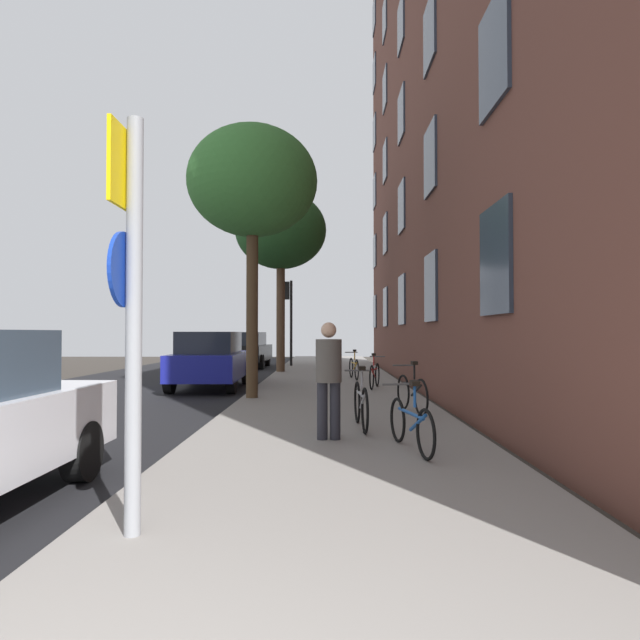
# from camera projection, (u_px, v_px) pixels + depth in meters

# --- Properties ---
(ground_plane) EXTENTS (41.80, 41.80, 0.00)m
(ground_plane) POSITION_uv_depth(u_px,v_px,m) (211.00, 388.00, 16.13)
(ground_plane) COLOR #332D28
(road_asphalt) EXTENTS (7.00, 38.00, 0.01)m
(road_asphalt) POSITION_uv_depth(u_px,v_px,m) (139.00, 388.00, 16.15)
(road_asphalt) COLOR black
(road_asphalt) RESTS_ON ground
(sidewalk) EXTENTS (4.20, 38.00, 0.12)m
(sidewalk) POSITION_uv_depth(u_px,v_px,m) (331.00, 386.00, 16.09)
(sidewalk) COLOR gray
(sidewalk) RESTS_ON ground
(building_facade) EXTENTS (0.56, 27.00, 19.26)m
(building_facade) POSITION_uv_depth(u_px,v_px,m) (423.00, 50.00, 15.78)
(building_facade) COLOR brown
(building_facade) RESTS_ON ground
(sign_post) EXTENTS (0.15, 0.60, 3.08)m
(sign_post) POSITION_uv_depth(u_px,v_px,m) (131.00, 291.00, 4.11)
(sign_post) COLOR gray
(sign_post) RESTS_ON sidewalk
(traffic_light) EXTENTS (0.43, 0.24, 3.84)m
(traffic_light) POSITION_uv_depth(u_px,v_px,m) (289.00, 308.00, 25.09)
(traffic_light) COLOR black
(traffic_light) RESTS_ON sidewalk
(tree_near) EXTENTS (3.00, 3.00, 6.25)m
(tree_near) POSITION_uv_depth(u_px,v_px,m) (253.00, 183.00, 12.83)
(tree_near) COLOR #4C3823
(tree_near) RESTS_ON sidewalk
(tree_far) EXTENTS (3.50, 3.50, 6.92)m
(tree_far) POSITION_uv_depth(u_px,v_px,m) (281.00, 231.00, 21.40)
(tree_far) COLOR brown
(tree_far) RESTS_ON sidewalk
(bicycle_0) EXTENTS (0.47, 1.67, 0.89)m
(bicycle_0) POSITION_uv_depth(u_px,v_px,m) (411.00, 423.00, 6.99)
(bicycle_0) COLOR black
(bicycle_0) RESTS_ON sidewalk
(bicycle_1) EXTENTS (0.42, 1.71, 0.97)m
(bicycle_1) POSITION_uv_depth(u_px,v_px,m) (361.00, 404.00, 8.65)
(bicycle_1) COLOR black
(bicycle_1) RESTS_ON sidewalk
(bicycle_2) EXTENTS (0.48, 1.61, 0.96)m
(bicycle_2) POSITION_uv_depth(u_px,v_px,m) (412.00, 393.00, 10.30)
(bicycle_2) COLOR black
(bicycle_2) RESTS_ON sidewalk
(bicycle_3) EXTENTS (0.54, 1.57, 0.94)m
(bicycle_3) POSITION_uv_depth(u_px,v_px,m) (375.00, 374.00, 14.89)
(bicycle_3) COLOR black
(bicycle_3) RESTS_ON sidewalk
(bicycle_4) EXTENTS (0.42, 1.69, 0.95)m
(bicycle_4) POSITION_uv_depth(u_px,v_px,m) (354.00, 367.00, 17.80)
(bicycle_4) COLOR black
(bicycle_4) RESTS_ON sidewalk
(pedestrian_0) EXTENTS (0.39, 0.39, 1.63)m
(pedestrian_0) POSITION_uv_depth(u_px,v_px,m) (329.00, 372.00, 7.75)
(pedestrian_0) COLOR #26262D
(pedestrian_0) RESTS_ON sidewalk
(car_1) EXTENTS (1.92, 4.32, 1.62)m
(car_1) POSITION_uv_depth(u_px,v_px,m) (211.00, 359.00, 15.83)
(car_1) COLOR navy
(car_1) RESTS_ON road_asphalt
(car_2) EXTENTS (1.97, 4.19, 1.62)m
(car_2) POSITION_uv_depth(u_px,v_px,m) (246.00, 349.00, 25.48)
(car_2) COLOR black
(car_2) RESTS_ON road_asphalt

